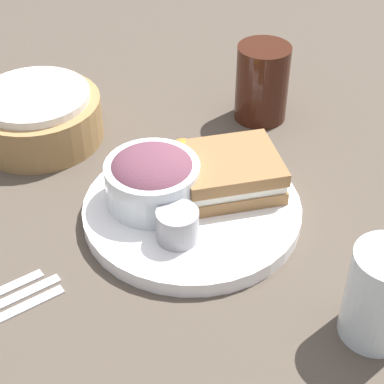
{
  "coord_description": "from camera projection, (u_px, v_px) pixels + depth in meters",
  "views": [
    {
      "loc": [
        -0.3,
        -0.53,
        0.54
      ],
      "look_at": [
        0.0,
        0.0,
        0.04
      ],
      "focal_mm": 60.0,
      "sensor_mm": 36.0,
      "label": 1
    }
  ],
  "objects": [
    {
      "name": "drink_glass",
      "position": [
        262.0,
        83.0,
        0.96
      ],
      "size": [
        0.08,
        0.08,
        0.12
      ],
      "primitive_type": "cylinder",
      "color": "#38190F",
      "rests_on": "ground_plane"
    },
    {
      "name": "dressing_cup",
      "position": [
        178.0,
        225.0,
        0.74
      ],
      "size": [
        0.05,
        0.05,
        0.04
      ],
      "primitive_type": "cylinder",
      "color": "#99999E",
      "rests_on": "plate"
    },
    {
      "name": "orange_wedge",
      "position": [
        183.0,
        156.0,
        0.84
      ],
      "size": [
        0.05,
        0.05,
        0.05
      ],
      "primitive_type": "sphere",
      "color": "orange",
      "rests_on": "plate"
    },
    {
      "name": "salad_bowl",
      "position": [
        152.0,
        178.0,
        0.79
      ],
      "size": [
        0.12,
        0.12,
        0.07
      ],
      "color": "white",
      "rests_on": "plate"
    },
    {
      "name": "water_glass",
      "position": [
        382.0,
        295.0,
        0.64
      ],
      "size": [
        0.07,
        0.07,
        0.11
      ],
      "primitive_type": "cylinder",
      "color": "silver",
      "rests_on": "ground_plane"
    },
    {
      "name": "plate",
      "position": [
        192.0,
        210.0,
        0.81
      ],
      "size": [
        0.27,
        0.27,
        0.02
      ],
      "primitive_type": "cylinder",
      "color": "white",
      "rests_on": "ground_plane"
    },
    {
      "name": "sandwich",
      "position": [
        230.0,
        172.0,
        0.82
      ],
      "size": [
        0.15,
        0.14,
        0.05
      ],
      "color": "olive",
      "rests_on": "plate"
    },
    {
      "name": "bread_basket",
      "position": [
        37.0,
        116.0,
        0.93
      ],
      "size": [
        0.19,
        0.19,
        0.08
      ],
      "color": "#997547",
      "rests_on": "ground_plane"
    },
    {
      "name": "ground_plane",
      "position": [
        192.0,
        216.0,
        0.82
      ],
      "size": [
        4.0,
        4.0,
        0.0
      ],
      "primitive_type": "plane",
      "color": "#4C4238"
    }
  ]
}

